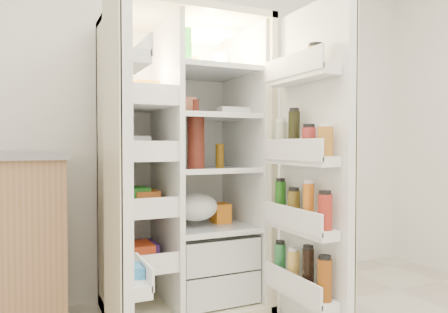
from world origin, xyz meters
name	(u,v)px	position (x,y,z in m)	size (l,w,h in m)	color
wall_back	(187,100)	(0.00, 2.00, 1.35)	(4.00, 0.02, 2.70)	white
refrigerator	(183,190)	(-0.16, 1.65, 0.74)	(0.92, 0.70, 1.80)	beige
freezer_door	(118,176)	(-0.67, 1.05, 0.89)	(0.15, 0.40, 1.72)	white
fridge_door	(311,175)	(0.31, 0.96, 0.87)	(0.17, 0.58, 1.72)	white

